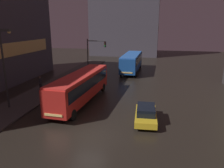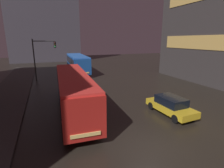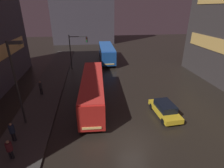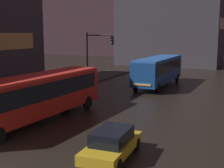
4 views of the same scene
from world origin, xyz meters
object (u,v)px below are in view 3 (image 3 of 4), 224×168
(pedestrian_mid, at_px, (41,87))
(traffic_light_main, at_px, (76,46))
(pedestrian_near, at_px, (9,148))
(pedestrian_far, at_px, (12,130))
(car_taxi, at_px, (165,109))
(street_lamp_sidewalk, at_px, (17,72))
(bus_near, at_px, (93,88))
(bus_far, at_px, (107,52))

(pedestrian_mid, relative_size, traffic_light_main, 0.30)
(pedestrian_near, distance_m, pedestrian_far, 1.98)
(car_taxi, height_order, street_lamp_sidewalk, street_lamp_sidewalk)
(pedestrian_near, bearing_deg, bus_near, 37.02)
(pedestrian_far, bearing_deg, street_lamp_sidewalk, -50.23)
(bus_far, height_order, pedestrian_near, bus_far)
(pedestrian_near, height_order, traffic_light_main, traffic_light_main)
(pedestrian_mid, height_order, traffic_light_main, traffic_light_main)
(pedestrian_far, bearing_deg, bus_near, -91.34)
(bus_far, height_order, pedestrian_far, bus_far)
(car_taxi, relative_size, pedestrian_far, 2.49)
(traffic_light_main, bearing_deg, street_lamp_sidewalk, -103.74)
(pedestrian_near, xyz_separation_m, pedestrian_mid, (-0.24, 10.33, 0.08))
(car_taxi, relative_size, traffic_light_main, 0.73)
(bus_far, relative_size, pedestrian_far, 6.05)
(car_taxi, bearing_deg, bus_far, -83.10)
(pedestrian_near, xyz_separation_m, traffic_light_main, (3.81, 20.59, 2.91))
(bus_far, xyz_separation_m, car_taxi, (3.78, -20.60, -1.23))
(traffic_light_main, distance_m, street_lamp_sidewalk, 16.73)
(bus_near, relative_size, bus_far, 1.14)
(car_taxi, bearing_deg, traffic_light_main, -63.72)
(bus_far, bearing_deg, bus_near, 79.85)
(car_taxi, xyz_separation_m, pedestrian_near, (-13.27, -4.05, 0.40))
(car_taxi, bearing_deg, pedestrian_mid, -28.42)
(bus_near, bearing_deg, pedestrian_mid, -20.07)
(bus_near, distance_m, pedestrian_mid, 6.96)
(pedestrian_far, xyz_separation_m, street_lamp_sidewalk, (0.35, 2.46, 4.03))
(pedestrian_mid, xyz_separation_m, traffic_light_main, (4.05, 10.26, 2.83))
(pedestrian_near, distance_m, traffic_light_main, 21.14)
(pedestrian_far, relative_size, street_lamp_sidewalk, 0.23)
(bus_near, relative_size, traffic_light_main, 2.01)
(pedestrian_mid, height_order, pedestrian_far, pedestrian_mid)
(bus_far, bearing_deg, car_taxi, 101.42)
(bus_near, xyz_separation_m, street_lamp_sidewalk, (-6.28, -3.25, 3.28))
(pedestrian_mid, bearing_deg, pedestrian_far, -173.78)
(bus_far, bearing_deg, pedestrian_mid, 56.82)
(bus_near, distance_m, traffic_light_main, 13.33)
(car_taxi, xyz_separation_m, pedestrian_far, (-13.78, -2.13, 0.47))
(traffic_light_main, height_order, street_lamp_sidewalk, street_lamp_sidewalk)
(pedestrian_near, bearing_deg, traffic_light_main, 65.32)
(bus_far, distance_m, pedestrian_mid, 17.33)
(pedestrian_far, bearing_deg, traffic_light_main, -55.07)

